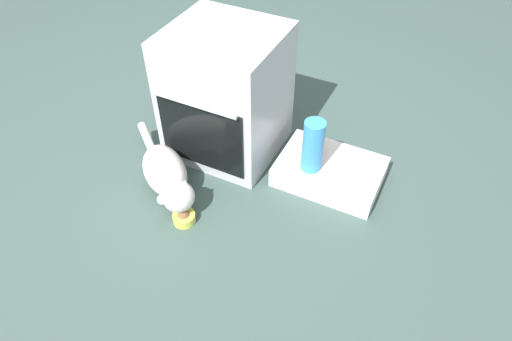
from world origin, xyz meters
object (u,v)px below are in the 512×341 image
oven (226,94)px  sauce_jar (315,141)px  pantry_cabinet (330,172)px  cat (167,175)px  food_bowl (184,217)px  water_bottle (313,146)px

oven → sauce_jar: bearing=5.8°
oven → sauce_jar: oven is taller
pantry_cabinet → cat: size_ratio=0.88×
food_bowl → sauce_jar: 0.81m
pantry_cabinet → oven: bearing=179.3°
sauce_jar → water_bottle: (0.03, -0.13, 0.08)m
water_bottle → pantry_cabinet: bearing=39.1°
sauce_jar → food_bowl: bearing=-123.1°
cat → food_bowl: bearing=-0.0°
food_bowl → water_bottle: (0.46, 0.53, 0.24)m
sauce_jar → oven: bearing=-174.2°
food_bowl → sauce_jar: (0.43, 0.67, 0.16)m
cat → pantry_cabinet: bearing=70.1°
pantry_cabinet → sauce_jar: (-0.12, 0.06, 0.13)m
oven → food_bowl: 0.70m
pantry_cabinet → cat: cat is taller
oven → cat: size_ratio=1.15×
oven → food_bowl: bearing=-82.5°
pantry_cabinet → food_bowl: (-0.55, -0.61, -0.03)m
oven → food_bowl: size_ratio=6.34×
pantry_cabinet → food_bowl: 0.82m
food_bowl → cat: 0.25m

